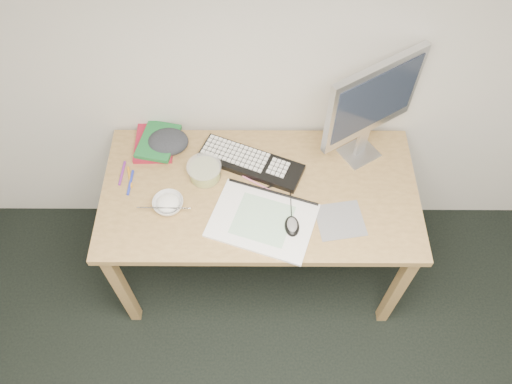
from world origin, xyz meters
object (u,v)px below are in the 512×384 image
sketchpad (263,220)px  keyboard (251,163)px  rice_bowl (168,204)px  desk (260,201)px  monitor (373,102)px

sketchpad → keyboard: bearing=118.8°
keyboard → rice_bowl: size_ratio=3.59×
desk → keyboard: size_ratio=2.93×
keyboard → sketchpad: bearing=-57.1°
rice_bowl → keyboard: bearing=33.1°
monitor → rice_bowl: size_ratio=4.06×
keyboard → monitor: bearing=30.4°
monitor → desk: bearing=172.2°
desk → keyboard: (-0.04, 0.14, 0.10)m
sketchpad → monitor: monitor is taller
sketchpad → rice_bowl: 0.41m
desk → keyboard: keyboard is taller
desk → keyboard: 0.18m
keyboard → rice_bowl: 0.42m
sketchpad → keyboard: size_ratio=0.89×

